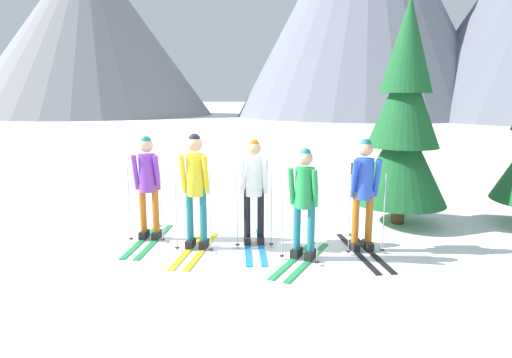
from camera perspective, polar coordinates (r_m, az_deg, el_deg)
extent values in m
plane|color=white|center=(7.04, -2.24, -9.06)|extent=(400.00, 400.00, 0.00)
cube|color=green|center=(7.56, -13.08, -7.86)|extent=(0.29, 1.79, 0.02)
cube|color=green|center=(7.63, -14.66, -7.76)|extent=(0.29, 1.79, 0.02)
cube|color=black|center=(7.63, -12.87, -7.13)|extent=(0.14, 0.27, 0.12)
cylinder|color=#B76019|center=(7.50, -13.01, -3.81)|extent=(0.11, 0.11, 0.83)
cube|color=black|center=(7.70, -14.43, -7.03)|extent=(0.14, 0.27, 0.12)
cylinder|color=#B76019|center=(7.58, -14.59, -3.75)|extent=(0.11, 0.11, 0.83)
cylinder|color=purple|center=(7.41, -14.01, 0.77)|extent=(0.28, 0.28, 0.62)
sphere|color=tan|center=(7.35, -14.17, 4.29)|extent=(0.23, 0.23, 0.23)
sphere|color=#1E6B7A|center=(7.35, -14.20, 4.81)|extent=(0.17, 0.17, 0.17)
cylinder|color=purple|center=(7.30, -12.84, 0.81)|extent=(0.10, 0.21, 0.59)
cylinder|color=purple|center=(7.42, -15.48, 0.84)|extent=(0.10, 0.21, 0.59)
cylinder|color=#A5A5AD|center=(7.27, -12.28, -3.54)|extent=(0.02, 0.02, 1.25)
cylinder|color=black|center=(7.43, -12.11, -7.76)|extent=(0.07, 0.07, 0.01)
cylinder|color=#A5A5AD|center=(7.45, -16.25, -3.38)|extent=(0.02, 0.02, 1.25)
cylinder|color=black|center=(7.60, -16.03, -7.51)|extent=(0.07, 0.07, 0.01)
cube|color=yellow|center=(6.98, -7.04, -9.24)|extent=(0.18, 1.71, 0.02)
cube|color=yellow|center=(7.04, -8.78, -9.11)|extent=(0.18, 1.71, 0.02)
cube|color=black|center=(7.05, -6.83, -8.43)|extent=(0.12, 0.27, 0.12)
cylinder|color=#1E6B7A|center=(6.91, -6.92, -4.71)|extent=(0.11, 0.11, 0.87)
cube|color=black|center=(7.11, -8.56, -8.31)|extent=(0.12, 0.27, 0.12)
cylinder|color=#1E6B7A|center=(6.97, -8.67, -4.62)|extent=(0.11, 0.11, 0.87)
cylinder|color=yellow|center=(6.80, -7.93, 0.55)|extent=(0.28, 0.28, 0.65)
sphere|color=tan|center=(6.73, -8.04, 4.57)|extent=(0.24, 0.24, 0.24)
sphere|color=black|center=(6.72, -8.05, 5.17)|extent=(0.18, 0.18, 0.18)
cylinder|color=yellow|center=(6.69, -6.60, 0.58)|extent=(0.09, 0.21, 0.62)
cylinder|color=yellow|center=(6.79, -9.54, 0.65)|extent=(0.09, 0.21, 0.62)
cylinder|color=#A5A5AD|center=(6.67, -6.02, -4.38)|extent=(0.02, 0.02, 1.30)
cylinder|color=black|center=(6.85, -5.93, -9.16)|extent=(0.07, 0.07, 0.01)
cylinder|color=#A5A5AD|center=(6.83, -10.42, -4.15)|extent=(0.02, 0.02, 1.30)
cylinder|color=black|center=(7.00, -10.26, -8.84)|extent=(0.07, 0.07, 0.01)
cube|color=#99661E|center=(6.95, -7.54, 1.06)|extent=(0.27, 0.17, 0.36)
cube|color=#1E84D1|center=(7.14, 0.65, -8.71)|extent=(0.53, 1.75, 0.02)
cube|color=#1E84D1|center=(7.13, -1.14, -8.73)|extent=(0.53, 1.75, 0.02)
cube|color=black|center=(7.21, 0.61, -7.92)|extent=(0.17, 0.28, 0.12)
cylinder|color=black|center=(7.08, 0.61, -4.46)|extent=(0.11, 0.11, 0.82)
cube|color=black|center=(7.20, -1.16, -7.94)|extent=(0.17, 0.28, 0.12)
cylinder|color=black|center=(7.07, -1.17, -4.48)|extent=(0.11, 0.11, 0.82)
cylinder|color=white|center=(6.94, -0.28, 0.31)|extent=(0.28, 0.28, 0.62)
sphere|color=tan|center=(6.87, -0.29, 4.03)|extent=(0.22, 0.22, 0.22)
sphere|color=#B76019|center=(6.86, -0.29, 4.58)|extent=(0.17, 0.17, 0.17)
cylinder|color=white|center=(6.89, 1.23, 0.37)|extent=(0.13, 0.21, 0.59)
cylinder|color=white|center=(6.87, -1.76, 0.35)|extent=(0.13, 0.21, 0.59)
cylinder|color=#A5A5AD|center=(6.89, 2.03, -4.14)|extent=(0.02, 0.02, 1.23)
cylinder|color=black|center=(7.05, 2.00, -8.51)|extent=(0.07, 0.07, 0.01)
cylinder|color=#A5A5AD|center=(6.87, -2.47, -4.19)|extent=(0.02, 0.02, 1.23)
cylinder|color=black|center=(7.03, -2.44, -8.58)|extent=(0.07, 0.07, 0.01)
cube|color=#99661E|center=(7.10, -0.34, 0.80)|extent=(0.29, 0.22, 0.36)
cube|color=green|center=(6.53, 6.82, -10.66)|extent=(0.52, 1.66, 0.02)
cube|color=green|center=(6.60, 4.99, -10.38)|extent=(0.52, 1.66, 0.02)
cube|color=black|center=(6.59, 7.13, -9.80)|extent=(0.17, 0.28, 0.12)
cylinder|color=#1E6B7A|center=(6.46, 7.22, -6.19)|extent=(0.11, 0.11, 0.79)
cube|color=black|center=(6.67, 5.32, -9.54)|extent=(0.17, 0.28, 0.12)
cylinder|color=#1E6B7A|center=(6.53, 5.39, -5.96)|extent=(0.11, 0.11, 0.79)
cylinder|color=#238C42|center=(6.35, 6.40, -1.14)|extent=(0.28, 0.28, 0.59)
sphere|color=tan|center=(6.28, 6.49, 2.75)|extent=(0.21, 0.21, 0.21)
sphere|color=#1E6B7A|center=(6.27, 6.50, 3.33)|extent=(0.16, 0.16, 0.16)
cylinder|color=#238C42|center=(6.23, 7.77, -1.24)|extent=(0.13, 0.21, 0.56)
cylinder|color=#238C42|center=(6.35, 4.70, -0.95)|extent=(0.13, 0.21, 0.56)
cylinder|color=#A5A5AD|center=(6.22, 8.08, -6.12)|extent=(0.02, 0.02, 1.18)
cylinder|color=black|center=(6.39, 7.95, -10.69)|extent=(0.07, 0.07, 0.01)
cylinder|color=#A5A5AD|center=(6.40, 3.47, -5.54)|extent=(0.02, 0.02, 1.18)
cylinder|color=black|center=(6.57, 3.42, -10.00)|extent=(0.07, 0.07, 0.01)
cube|color=black|center=(7.10, 14.69, -9.17)|extent=(0.65, 1.71, 0.02)
cube|color=black|center=(7.02, 13.00, -9.32)|extent=(0.65, 1.71, 0.02)
cube|color=black|center=(7.16, 14.42, -8.38)|extent=(0.19, 0.28, 0.12)
cylinder|color=#B76019|center=(7.03, 14.59, -4.85)|extent=(0.11, 0.11, 0.84)
cube|color=black|center=(7.09, 12.75, -8.51)|extent=(0.19, 0.28, 0.12)
cylinder|color=#B76019|center=(6.95, 12.90, -4.95)|extent=(0.11, 0.11, 0.84)
cylinder|color=blue|center=(6.85, 13.98, 0.03)|extent=(0.28, 0.28, 0.63)
sphere|color=tan|center=(6.79, 14.15, 3.86)|extent=(0.23, 0.23, 0.23)
sphere|color=#1E6B7A|center=(6.78, 14.18, 4.43)|extent=(0.17, 0.17, 0.17)
cylinder|color=blue|center=(6.86, 15.57, 0.12)|extent=(0.14, 0.22, 0.60)
cylinder|color=blue|center=(6.73, 12.73, 0.05)|extent=(0.14, 0.22, 0.60)
cylinder|color=#A5A5AD|center=(6.91, 16.41, -4.46)|extent=(0.02, 0.02, 1.25)
cylinder|color=black|center=(7.07, 16.17, -8.90)|extent=(0.07, 0.07, 0.01)
cylinder|color=#A5A5AD|center=(6.71, 12.16, -4.69)|extent=(0.02, 0.02, 1.25)
cylinder|color=black|center=(6.88, 11.97, -9.25)|extent=(0.07, 0.07, 0.01)
cube|color=black|center=(7.01, 13.50, 0.54)|extent=(0.30, 0.23, 0.36)
cylinder|color=#51381E|center=(8.72, 18.14, -2.96)|extent=(0.25, 0.25, 0.80)
cone|color=#195628|center=(8.57, 18.47, 2.55)|extent=(1.71, 1.71, 1.69)
cone|color=#195628|center=(8.49, 18.90, 9.70)|extent=(1.31, 1.31, 1.69)
cone|color=#195628|center=(8.54, 19.32, 16.27)|extent=(0.94, 0.94, 1.69)
cone|color=gray|center=(62.31, -20.90, 17.74)|extent=(30.56, 30.56, 21.47)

